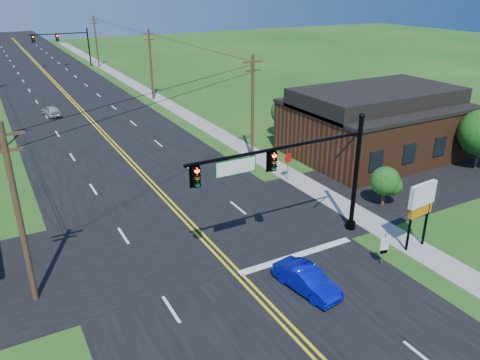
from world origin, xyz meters
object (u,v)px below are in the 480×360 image
stop_sign (288,161)px  signal_mast_far (63,42)px  route_sign (384,247)px  blue_car (307,280)px  signal_mast_main (296,172)px

stop_sign → signal_mast_far: bearing=82.7°
route_sign → signal_mast_far: bearing=107.6°
signal_mast_far → stop_sign: bearing=-85.2°
signal_mast_far → blue_car: size_ratio=2.90×
signal_mast_far → route_sign: size_ratio=5.40×
signal_mast_main → blue_car: (-1.83, -3.87, -4.13)m
signal_mast_main → signal_mast_far: 72.00m
signal_mast_far → stop_sign: size_ratio=4.78×
route_sign → stop_sign: (2.25, 12.46, 0.47)m
signal_mast_far → stop_sign: 63.87m
stop_sign → route_sign: bearing=-112.4°
route_sign → signal_mast_main: bearing=143.3°
blue_car → route_sign: (5.00, -0.17, 0.56)m
blue_car → stop_sign: bearing=50.4°
blue_car → stop_sign: size_ratio=1.65×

